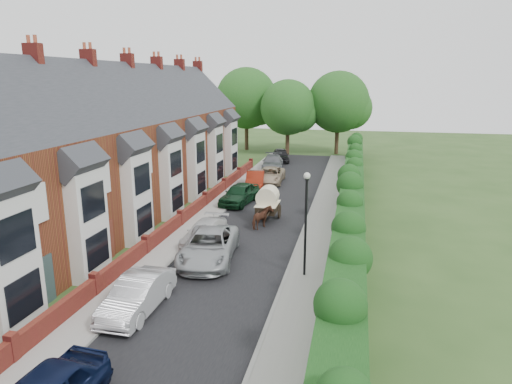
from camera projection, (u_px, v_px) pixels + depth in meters
ground at (212, 309)px, 18.99m from camera, size 140.00×140.00×0.00m
road at (257, 227)px, 29.51m from camera, size 6.00×58.00×0.02m
pavement_hedge_side at (320, 230)px, 28.63m from camera, size 2.20×58.00×0.12m
pavement_house_side at (200, 222)px, 30.31m from camera, size 1.70×58.00×0.12m
kerb_hedge_side at (304, 229)px, 28.85m from camera, size 0.18×58.00×0.13m
kerb_house_side at (212, 223)px, 30.14m from camera, size 0.18×58.00×0.13m
hedge at (351, 209)px, 27.88m from camera, size 2.10×58.00×2.85m
terrace_row at (98, 155)px, 29.66m from camera, size 9.05×40.50×11.50m
garden_wall_row at (180, 220)px, 29.48m from camera, size 0.35×40.35×1.10m
lamppost at (306, 212)px, 21.26m from camera, size 0.32×0.32×5.16m
tree_far_left at (291, 109)px, 56.12m from camera, size 7.14×6.80×9.29m
tree_far_right at (341, 104)px, 56.59m from camera, size 7.98×7.60×10.31m
tree_far_back at (250, 100)px, 60.00m from camera, size 8.40×8.00×10.82m
car_silver_a at (138, 295)px, 18.64m from camera, size 1.60×4.50×1.48m
car_silver_b at (209, 246)px, 23.90m from camera, size 3.36×6.02×1.59m
car_white at (205, 233)px, 26.40m from camera, size 2.00×4.54×1.30m
car_green at (240, 194)px, 34.78m from camera, size 2.61×4.89×1.58m
car_red at (255, 180)px, 39.94m from camera, size 2.24×4.55×1.44m
car_beige at (270, 175)px, 41.80m from camera, size 2.51×5.14×1.41m
car_grey at (273, 163)px, 47.78m from camera, size 2.81×5.48×1.52m
car_black at (281, 155)px, 52.59m from camera, size 2.74×4.68×1.50m
horse at (262, 218)px, 28.99m from camera, size 1.30×1.82×1.40m
horse_cart at (268, 201)px, 30.53m from camera, size 1.48×3.27×2.36m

